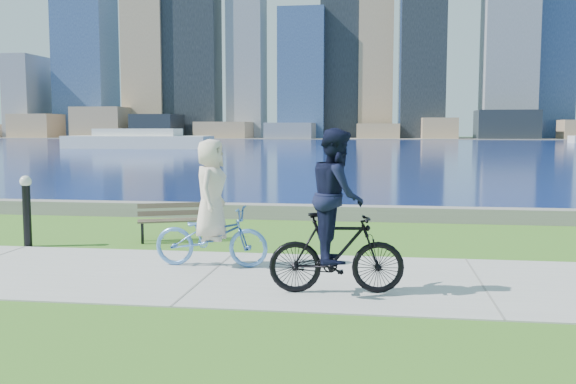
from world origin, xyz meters
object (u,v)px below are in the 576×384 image
object	(u,v)px
cyclist_woman	(211,219)
cyclist_man	(337,224)
park_bench	(174,218)
bollard_lamp	(27,206)

from	to	relation	value
cyclist_woman	cyclist_man	distance (m)	2.52
park_bench	cyclist_woman	distance (m)	2.68
cyclist_woman	cyclist_man	xyz separation A→B (m)	(2.10, -1.39, 0.17)
park_bench	bollard_lamp	world-z (taller)	bollard_lamp
park_bench	cyclist_woman	bearing A→B (deg)	-79.95
park_bench	cyclist_woman	world-z (taller)	cyclist_woman
cyclist_woman	bollard_lamp	bearing A→B (deg)	72.42
park_bench	cyclist_man	distance (m)	5.08
bollard_lamp	cyclist_woman	world-z (taller)	cyclist_woman
bollard_lamp	cyclist_man	distance (m)	6.56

